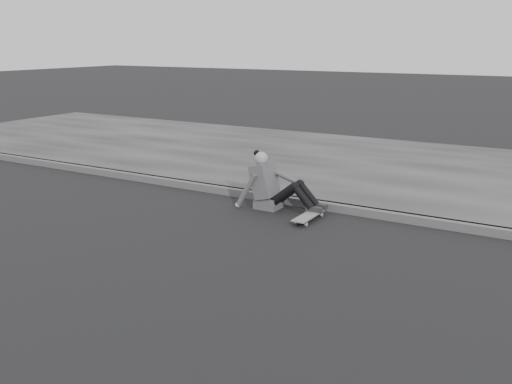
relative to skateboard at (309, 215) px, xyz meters
The scene contains 5 objects.
ground 1.98m from the skateboard, 84.74° to the right, with size 80.00×80.00×0.00m, color black.
curb 0.64m from the skateboard, 73.42° to the left, with size 24.00×0.16×0.12m, color #525252.
sidewalk 3.63m from the skateboard, 87.14° to the left, with size 24.00×6.00×0.12m, color #393939.
skateboard is the anchor object (origin of this frame).
seated_woman 0.83m from the skateboard, 161.47° to the left, with size 1.38×0.46×0.88m.
Camera 1 is at (3.04, -5.11, 2.48)m, focal length 40.00 mm.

